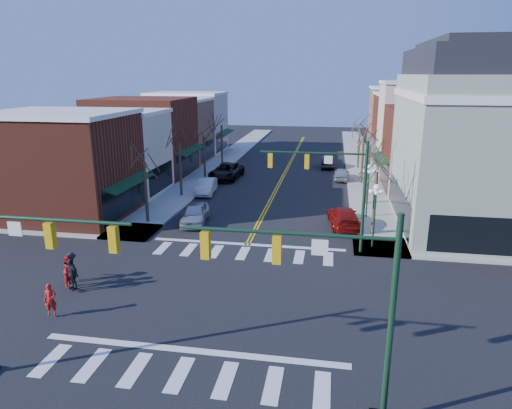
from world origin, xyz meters
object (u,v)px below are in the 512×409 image
at_px(pedestrian_red_b, 70,270).
at_px(pedestrian_dark_a, 72,274).
at_px(car_right_mid, 342,174).
at_px(car_left_mid, 206,186).
at_px(car_left_near, 195,214).
at_px(car_right_far, 328,162).
at_px(car_right_near, 344,217).
at_px(lamppost_corner, 375,205).
at_px(lamppost_midblock, 368,182).
at_px(victorian_corner, 492,138).
at_px(pedestrian_red_a, 50,299).
at_px(car_left_far, 226,171).
at_px(pedestrian_dark_b, 72,266).

bearing_deg(pedestrian_red_b, pedestrian_dark_a, -145.00).
relative_size(car_right_mid, pedestrian_red_b, 2.28).
relative_size(car_left_mid, pedestrian_dark_a, 2.52).
distance_m(car_right_mid, pedestrian_dark_a, 32.22).
xyz_separation_m(car_left_near, car_right_far, (9.60, 23.40, -0.04)).
bearing_deg(car_right_near, pedestrian_red_b, 34.15).
height_order(lamppost_corner, car_left_near, lamppost_corner).
height_order(lamppost_midblock, pedestrian_dark_a, lamppost_midblock).
relative_size(victorian_corner, lamppost_corner, 3.29).
distance_m(car_right_far, pedestrian_red_a, 39.96).
xyz_separation_m(lamppost_corner, pedestrian_red_b, (-16.31, -8.59, -1.95)).
bearing_deg(car_right_far, car_left_mid, 50.76).
bearing_deg(lamppost_midblock, car_right_far, 99.66).
distance_m(car_left_near, pedestrian_red_b, 12.13).
bearing_deg(car_left_near, pedestrian_red_b, -112.85).
xyz_separation_m(car_left_mid, car_left_far, (0.43, 6.60, 0.12)).
bearing_deg(lamppost_midblock, car_right_mid, 97.63).
bearing_deg(car_left_mid, pedestrian_red_b, -100.35).
bearing_deg(car_right_near, pedestrian_dark_a, 35.79).
height_order(pedestrian_red_a, pedestrian_red_b, pedestrian_red_b).
relative_size(pedestrian_red_b, pedestrian_dark_a, 1.00).
relative_size(car_right_far, pedestrian_dark_b, 2.78).
relative_size(victorian_corner, car_left_far, 2.37).
bearing_deg(car_right_far, lamppost_midblock, 97.97).
distance_m(car_right_far, pedestrian_dark_a, 37.64).
bearing_deg(pedestrian_red_b, pedestrian_red_a, -170.26).
xyz_separation_m(lamppost_midblock, car_right_near, (-1.80, -2.23, -2.23)).
bearing_deg(car_left_near, car_left_mid, 93.29).
relative_size(car_left_near, pedestrian_dark_a, 2.58).
bearing_deg(pedestrian_red_a, car_right_far, 54.78).
distance_m(victorian_corner, car_right_mid, 18.22).
xyz_separation_m(lamppost_midblock, car_left_near, (-13.00, -3.42, -2.20)).
distance_m(car_left_far, pedestrian_dark_a, 27.58).
bearing_deg(pedestrian_red_a, pedestrian_dark_b, 89.28).
xyz_separation_m(car_left_mid, pedestrian_red_a, (-0.90, -23.52, 0.20)).
height_order(victorian_corner, pedestrian_dark_b, victorian_corner).
bearing_deg(car_left_near, pedestrian_dark_b, -115.17).
xyz_separation_m(victorian_corner, car_right_mid, (-10.10, 13.93, -5.99)).
height_order(car_right_near, car_right_far, car_right_near).
relative_size(car_left_near, pedestrian_red_b, 2.59).
height_order(victorian_corner, car_left_mid, victorian_corner).
bearing_deg(car_right_near, car_right_far, -93.27).
relative_size(pedestrian_red_a, pedestrian_dark_b, 0.99).
height_order(car_right_far, pedestrian_red_a, pedestrian_red_a).
relative_size(lamppost_midblock, car_right_near, 0.86).
bearing_deg(victorian_corner, lamppost_midblock, 176.55).
distance_m(car_right_near, pedestrian_red_b, 19.39).
distance_m(lamppost_corner, pedestrian_dark_b, 18.52).
bearing_deg(victorian_corner, lamppost_corner, -144.14).
height_order(pedestrian_dark_a, pedestrian_dark_b, pedestrian_dark_a).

